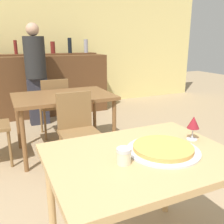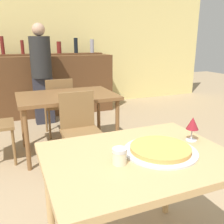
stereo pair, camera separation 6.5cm
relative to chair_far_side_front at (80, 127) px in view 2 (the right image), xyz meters
The scene contains 11 objects.
wall_back 3.09m from the chair_far_side_front, 90.23° to the left, with size 8.00×0.05×2.80m.
dining_table_near 1.31m from the chair_far_side_front, 90.51° to the right, with size 1.07×0.81×0.77m.
dining_table_far 0.60m from the chair_far_side_front, 90.00° to the left, with size 1.20×0.81×0.75m.
bar_counter 2.46m from the chair_far_side_front, 90.27° to the left, with size 2.60×0.56×1.13m.
bar_back_shelf 2.68m from the chair_far_side_front, 89.45° to the left, with size 2.39×0.24×0.35m.
chair_far_side_front is the anchor object (origin of this frame).
chair_far_side_back 1.16m from the chair_far_side_front, 90.00° to the left, with size 0.40×0.40×0.88m.
pizza_tray 1.36m from the chair_far_side_front, 84.74° to the right, with size 0.43×0.43×0.04m.
cheese_shaker 1.40m from the chair_far_side_front, 96.54° to the right, with size 0.08×0.08×0.09m.
person_standing 1.92m from the chair_far_side_front, 93.85° to the left, with size 0.34×0.34×1.67m.
wine_glass 1.37m from the chair_far_side_front, 71.95° to the right, with size 0.08×0.08×0.16m.
Camera 2 is at (-0.64, -1.15, 1.41)m, focal length 40.00 mm.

